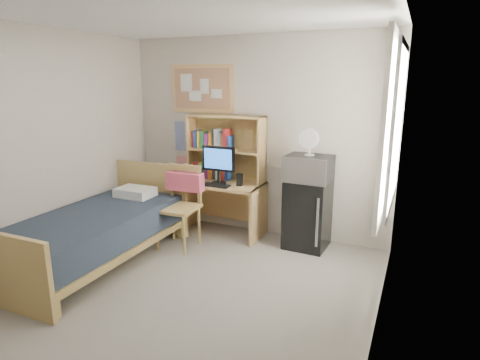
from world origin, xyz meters
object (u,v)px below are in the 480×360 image
at_px(mini_fridge, 307,214).
at_px(speaker_left, 199,175).
at_px(bed, 95,238).
at_px(desk_fan, 310,144).
at_px(desk, 221,208).
at_px(speaker_right, 240,180).
at_px(desk_chair, 178,207).
at_px(microwave, 309,168).
at_px(bulletin_board, 202,89).
at_px(monitor, 219,165).

xyz_separation_m(mini_fridge, speaker_left, (-1.48, -0.09, 0.37)).
xyz_separation_m(bed, speaker_left, (0.59, 1.35, 0.51)).
distance_m(mini_fridge, desk_fan, 0.88).
bearing_deg(desk, speaker_right, -11.31).
height_order(desk_chair, bed, desk_chair).
distance_m(speaker_left, desk_fan, 1.56).
distance_m(desk, bed, 1.67).
bearing_deg(desk_fan, mini_fridge, 90.00).
xyz_separation_m(bed, microwave, (2.06, 1.42, 0.71)).
bearing_deg(mini_fridge, speaker_right, -171.26).
xyz_separation_m(desk_chair, speaker_right, (0.58, 0.57, 0.28)).
xyz_separation_m(mini_fridge, bed, (-2.07, -1.44, -0.13)).
bearing_deg(bed, bulletin_board, 74.04).
bearing_deg(desk_chair, mini_fridge, 22.32).
bearing_deg(desk, monitor, -90.00).
distance_m(speaker_left, speaker_right, 0.60).
bearing_deg(desk_fan, microwave, 2.51).
height_order(speaker_right, microwave, microwave).
relative_size(desk, speaker_left, 6.37).
bearing_deg(mini_fridge, monitor, -172.93).
distance_m(speaker_right, microwave, 0.91).
distance_m(bulletin_board, desk_chair, 1.69).
bearing_deg(speaker_left, desk, 11.31).
bearing_deg(bulletin_board, desk, -34.56).
relative_size(monitor, speaker_right, 3.04).
xyz_separation_m(microwave, desk_fan, (-0.00, 0.00, 0.30)).
distance_m(speaker_left, microwave, 1.49).
xyz_separation_m(speaker_right, microwave, (0.88, 0.08, 0.22)).
bearing_deg(monitor, microwave, 3.96).
bearing_deg(monitor, speaker_right, -0.00).
distance_m(desk_chair, mini_fridge, 1.61).
bearing_deg(microwave, bed, -142.93).
relative_size(monitor, speaker_left, 2.70).
bearing_deg(mini_fridge, desk_chair, -152.91).
xyz_separation_m(desk_chair, mini_fridge, (1.46, 0.67, -0.09)).
height_order(desk_chair, desk_fan, desk_fan).
relative_size(desk, bed, 0.53).
bearing_deg(bed, desk_fan, 34.01).
distance_m(bed, desk_fan, 2.70).
xyz_separation_m(desk, monitor, (-0.00, -0.06, 0.60)).
xyz_separation_m(desk, microwave, (1.18, 0.01, 0.65)).
distance_m(desk, microwave, 1.35).
bearing_deg(bulletin_board, monitor, -39.80).
xyz_separation_m(mini_fridge, desk_fan, (-0.00, -0.02, 0.88)).
relative_size(bulletin_board, microwave, 1.76).
distance_m(desk_chair, speaker_left, 0.64).
xyz_separation_m(bed, speaker_right, (1.19, 1.35, 0.50)).
xyz_separation_m(desk, bed, (-0.89, -1.41, -0.06)).
bearing_deg(speaker_right, desk_chair, -135.02).
relative_size(monitor, desk_fan, 1.68).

